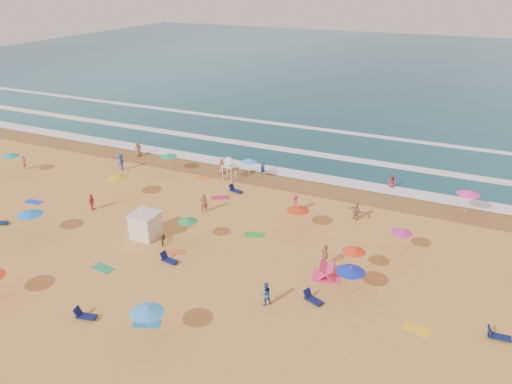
% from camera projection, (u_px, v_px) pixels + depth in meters
% --- Properties ---
extents(ground, '(220.00, 220.00, 0.00)m').
position_uv_depth(ground, '(201.00, 229.00, 42.46)').
color(ground, gold).
rests_on(ground, ground).
extents(ocean, '(220.00, 140.00, 0.18)m').
position_uv_depth(ocean, '(393.00, 69.00, 112.03)').
color(ocean, '#0C4756').
rests_on(ocean, ground).
extents(wet_sand, '(220.00, 220.00, 0.00)m').
position_uv_depth(wet_sand, '(262.00, 179.00, 52.81)').
color(wet_sand, olive).
rests_on(wet_sand, ground).
extents(surf_foam, '(200.00, 18.70, 0.05)m').
position_uv_depth(surf_foam, '(292.00, 153.00, 60.08)').
color(surf_foam, white).
rests_on(surf_foam, ground).
extents(cabana, '(2.00, 2.00, 2.00)m').
position_uv_depth(cabana, '(145.00, 226.00, 40.91)').
color(cabana, silver).
rests_on(cabana, ground).
extents(cabana_roof, '(2.20, 2.20, 0.12)m').
position_uv_depth(cabana_roof, '(144.00, 214.00, 40.48)').
color(cabana_roof, silver).
rests_on(cabana_roof, cabana).
extents(bicycle, '(1.25, 1.61, 0.81)m').
position_uv_depth(bicycle, '(163.00, 238.00, 40.17)').
color(bicycle, black).
rests_on(bicycle, ground).
extents(lifeguard_stand, '(1.20, 1.20, 2.10)m').
position_uv_depth(lifeguard_stand, '(229.00, 170.00, 52.15)').
color(lifeguard_stand, white).
rests_on(lifeguard_stand, ground).
extents(beach_umbrellas, '(61.89, 29.00, 0.78)m').
position_uv_depth(beach_umbrellas, '(232.00, 214.00, 40.24)').
color(beach_umbrellas, '#FF3F15').
rests_on(beach_umbrellas, ground).
extents(loungers, '(49.39, 22.33, 0.34)m').
position_uv_depth(loungers, '(293.00, 278.00, 35.45)').
color(loungers, '#0F214D').
rests_on(loungers, ground).
extents(towels, '(54.43, 23.51, 0.03)m').
position_uv_depth(towels, '(191.00, 236.00, 41.36)').
color(towels, red).
rests_on(towels, ground).
extents(popup_tents, '(16.18, 7.58, 1.20)m').
position_uv_depth(popup_tents, '(432.00, 273.00, 35.20)').
color(popup_tents, '#F63674').
rests_on(popup_tents, ground).
extents(beachgoers, '(40.12, 26.21, 2.08)m').
position_uv_depth(beachgoers, '(186.00, 193.00, 47.25)').
color(beachgoers, '#CA3241').
rests_on(beachgoers, ground).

